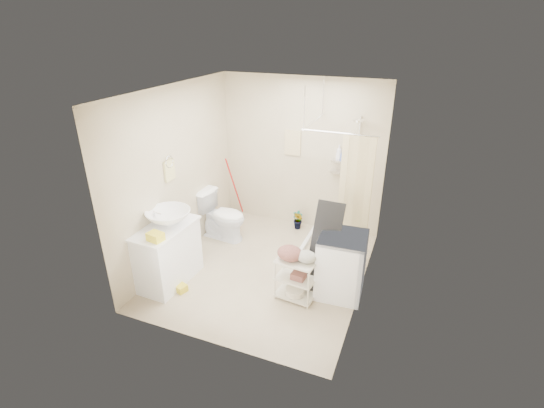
{
  "coord_description": "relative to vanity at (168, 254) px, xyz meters",
  "views": [
    {
      "loc": [
        1.9,
        -4.54,
        3.37
      ],
      "look_at": [
        0.0,
        0.25,
        0.97
      ],
      "focal_mm": 26.0,
      "sensor_mm": 36.0,
      "label": 1
    }
  ],
  "objects": [
    {
      "name": "ceiling",
      "position": [
        1.16,
        0.75,
        2.17
      ],
      "size": [
        2.8,
        3.2,
        0.04
      ],
      "primitive_type": "cube",
      "color": "silver",
      "rests_on": "ground"
    },
    {
      "name": "tp_holder",
      "position": [
        -0.2,
        0.8,
        0.29
      ],
      "size": [
        0.08,
        0.12,
        0.14
      ],
      "primitive_type": null,
      "color": "white",
      "rests_on": "wall_left"
    },
    {
      "name": "toilet",
      "position": [
        0.12,
        1.38,
        -0.02
      ],
      "size": [
        0.85,
        0.54,
        0.83
      ],
      "primitive_type": "imported",
      "rotation": [
        0.0,
        0.0,
        1.47
      ],
      "color": "white",
      "rests_on": "ground"
    },
    {
      "name": "mop",
      "position": [
        -0.07,
        2.18,
        0.15
      ],
      "size": [
        0.14,
        0.14,
        1.15
      ],
      "primitive_type": null,
      "rotation": [
        0.0,
        0.0,
        -0.29
      ],
      "color": "#B90D0D",
      "rests_on": "ground"
    },
    {
      "name": "shampoo_bottle_b",
      "position": [
        1.9,
        2.28,
        0.98
      ],
      "size": [
        0.1,
        0.1,
        0.18
      ],
      "primitive_type": "imported",
      "rotation": [
        0.0,
        0.0,
        -0.24
      ],
      "color": "#3F5AB3",
      "rests_on": "shower"
    },
    {
      "name": "vanity",
      "position": [
        0.0,
        0.0,
        0.0
      ],
      "size": [
        0.58,
        1.0,
        0.86
      ],
      "primitive_type": "cube",
      "rotation": [
        0.0,
        0.0,
        -0.04
      ],
      "color": "white",
      "rests_on": "ground"
    },
    {
      "name": "floor_basket",
      "position": [
        0.27,
        -0.16,
        -0.36
      ],
      "size": [
        0.3,
        0.27,
        0.14
      ],
      "primitive_type": "cube",
      "rotation": [
        0.0,
        0.0,
        -0.32
      ],
      "color": "gold",
      "rests_on": "ground"
    },
    {
      "name": "washing_machine",
      "position": [
        2.3,
        0.63,
        0.01
      ],
      "size": [
        0.63,
        0.65,
        0.87
      ],
      "primitive_type": "cube",
      "rotation": [
        0.0,
        0.0,
        0.06
      ],
      "color": "white",
      "rests_on": "ground"
    },
    {
      "name": "floor",
      "position": [
        1.16,
        0.75,
        -0.43
      ],
      "size": [
        3.2,
        3.2,
        0.0
      ],
      "primitive_type": "plane",
      "color": "tan",
      "rests_on": "ground"
    },
    {
      "name": "sink",
      "position": [
        0.02,
        0.09,
        0.53
      ],
      "size": [
        0.6,
        0.6,
        0.21
      ],
      "primitive_type": "imported",
      "rotation": [
        0.0,
        0.0,
        0.0
      ],
      "color": "white",
      "rests_on": "vanity"
    },
    {
      "name": "potted_plant_a",
      "position": [
        1.19,
        2.16,
        -0.27
      ],
      "size": [
        0.17,
        0.12,
        0.33
      ],
      "primitive_type": "imported",
      "rotation": [
        0.0,
        0.0,
        -0.0
      ],
      "color": "#955A34",
      "rests_on": "ground"
    },
    {
      "name": "laundry_rack",
      "position": [
        1.78,
        0.28,
        -0.08
      ],
      "size": [
        0.54,
        0.35,
        0.7
      ],
      "primitive_type": null,
      "rotation": [
        0.0,
        0.0,
        -0.1
      ],
      "color": "beige",
      "rests_on": "ground"
    },
    {
      "name": "ironing_board",
      "position": [
        2.05,
        0.64,
        0.21
      ],
      "size": [
        0.38,
        0.2,
        1.29
      ],
      "primitive_type": null,
      "rotation": [
        0.0,
        0.0,
        0.28
      ],
      "color": "black",
      "rests_on": "ground"
    },
    {
      "name": "wall_left",
      "position": [
        -0.24,
        0.75,
        0.87
      ],
      "size": [
        0.04,
        3.2,
        2.6
      ],
      "primitive_type": "cube",
      "color": "beige",
      "rests_on": "ground"
    },
    {
      "name": "wall_right",
      "position": [
        2.56,
        0.75,
        0.87
      ],
      "size": [
        0.04,
        3.2,
        2.6
      ],
      "primitive_type": "cube",
      "color": "beige",
      "rests_on": "ground"
    },
    {
      "name": "potted_plant_b",
      "position": [
        1.22,
        2.13,
        -0.26
      ],
      "size": [
        0.24,
        0.23,
        0.34
      ],
      "primitive_type": "imported",
      "rotation": [
        0.0,
        0.0,
        -0.68
      ],
      "color": "brown",
      "rests_on": "ground"
    },
    {
      "name": "counter_basket",
      "position": [
        0.12,
        -0.33,
        0.48
      ],
      "size": [
        0.22,
        0.18,
        0.11
      ],
      "primitive_type": "cube",
      "rotation": [
        0.0,
        0.0,
        -0.16
      ],
      "color": "yellow",
      "rests_on": "vanity"
    },
    {
      "name": "shower",
      "position": [
        2.01,
        1.8,
        0.62
      ],
      "size": [
        1.1,
        1.1,
        2.1
      ],
      "primitive_type": null,
      "color": "silver",
      "rests_on": "ground"
    },
    {
      "name": "hanging_towel",
      "position": [
        1.01,
        2.33,
        1.07
      ],
      "size": [
        0.28,
        0.03,
        0.42
      ],
      "primitive_type": "cube",
      "color": "beige",
      "rests_on": "wall_back"
    },
    {
      "name": "wall_front",
      "position": [
        1.16,
        -0.85,
        0.87
      ],
      "size": [
        2.8,
        0.04,
        2.6
      ],
      "primitive_type": "cube",
      "color": "beige",
      "rests_on": "ground"
    },
    {
      "name": "shampoo_bottle_a",
      "position": [
        1.82,
        2.29,
        1.01
      ],
      "size": [
        0.12,
        0.12,
        0.24
      ],
      "primitive_type": "imported",
      "rotation": [
        0.0,
        0.0,
        0.33
      ],
      "color": "silver",
      "rests_on": "shower"
    },
    {
      "name": "wall_back",
      "position": [
        1.16,
        2.35,
        0.87
      ],
      "size": [
        2.8,
        0.04,
        2.6
      ],
      "primitive_type": "cube",
      "color": "beige",
      "rests_on": "ground"
    },
    {
      "name": "towel_ring",
      "position": [
        -0.22,
        0.55,
        1.04
      ],
      "size": [
        0.04,
        0.22,
        0.34
      ],
      "primitive_type": null,
      "color": "#E4DA8C",
      "rests_on": "wall_left"
    }
  ]
}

